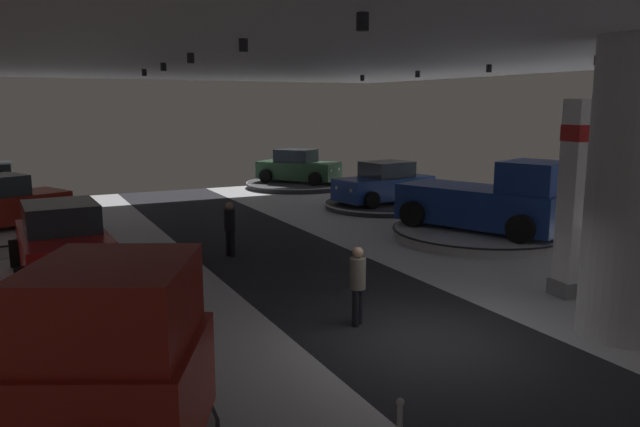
% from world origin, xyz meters
% --- Properties ---
extents(ground, '(24.00, 44.00, 0.06)m').
position_xyz_m(ground, '(0.00, 0.00, -0.02)').
color(ground, silver).
extents(ceiling_with_spotlights, '(24.00, 44.00, 0.39)m').
position_xyz_m(ceiling_with_spotlights, '(0.00, -0.00, 5.55)').
color(ceiling_with_spotlights, silver).
extents(column_right, '(1.58, 1.58, 5.50)m').
position_xyz_m(column_right, '(3.45, -1.40, 2.75)').
color(column_right, silver).
rests_on(column_right, ground).
extents(brand_sign_pylon, '(1.34, 0.80, 4.42)m').
position_xyz_m(brand_sign_pylon, '(4.81, 0.71, 2.28)').
color(brand_sign_pylon, slate).
rests_on(brand_sign_pylon, ground).
extents(display_platform_mid_right, '(5.68, 5.68, 0.31)m').
position_xyz_m(display_platform_mid_right, '(6.84, 6.36, 0.17)').
color(display_platform_mid_right, '#B7B7BC').
rests_on(display_platform_mid_right, ground).
extents(pickup_truck_mid_right, '(4.14, 5.70, 2.30)m').
position_xyz_m(pickup_truck_mid_right, '(6.96, 6.06, 1.24)').
color(pickup_truck_mid_right, navy).
rests_on(pickup_truck_mid_right, display_platform_mid_right).
extents(display_platform_deep_right, '(5.53, 5.53, 0.28)m').
position_xyz_m(display_platform_deep_right, '(6.72, 20.24, 0.16)').
color(display_platform_deep_right, '#333338').
rests_on(display_platform_deep_right, ground).
extents(display_car_deep_right, '(4.02, 4.41, 1.71)m').
position_xyz_m(display_car_deep_right, '(6.70, 20.26, 1.05)').
color(display_car_deep_right, '#2D5638').
rests_on(display_car_deep_right, display_platform_deep_right).
extents(display_platform_mid_left, '(5.48, 5.48, 0.36)m').
position_xyz_m(display_platform_mid_left, '(-5.70, 6.32, 0.20)').
color(display_platform_mid_left, silver).
rests_on(display_platform_mid_left, ground).
extents(display_car_mid_left, '(2.35, 4.30, 1.71)m').
position_xyz_m(display_car_mid_left, '(-5.70, 6.35, 1.12)').
color(display_car_mid_left, red).
rests_on(display_car_mid_left, display_platform_mid_left).
extents(display_platform_far_right, '(5.04, 5.04, 0.24)m').
position_xyz_m(display_platform_far_right, '(7.21, 12.75, 0.14)').
color(display_platform_far_right, '#333338').
rests_on(display_platform_far_right, ground).
extents(display_car_far_right, '(4.40, 2.65, 1.71)m').
position_xyz_m(display_car_far_right, '(7.24, 12.75, 1.00)').
color(display_car_far_right, navy).
rests_on(display_car_far_right, display_platform_far_right).
extents(display_platform_far_left, '(5.85, 5.85, 0.36)m').
position_xyz_m(display_platform_far_left, '(-7.18, 13.27, 0.20)').
color(display_platform_far_left, silver).
rests_on(display_platform_far_left, ground).
extents(visitor_walking_near, '(0.32, 0.32, 1.59)m').
position_xyz_m(visitor_walking_near, '(-1.23, 7.67, 0.91)').
color(visitor_walking_near, black).
rests_on(visitor_walking_near, ground).
extents(visitor_walking_far, '(0.32, 0.32, 1.59)m').
position_xyz_m(visitor_walking_far, '(-0.75, 1.26, 0.91)').
color(visitor_walking_far, black).
rests_on(visitor_walking_far, ground).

